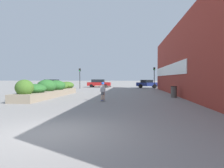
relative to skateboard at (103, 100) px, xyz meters
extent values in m
plane|color=gray|center=(-0.44, -8.76, -0.07)|extent=(300.00, 300.00, 0.00)
cube|color=maroon|center=(6.81, 2.79, 3.44)|extent=(0.60, 33.37, 7.02)
cube|color=white|center=(6.47, 10.50, 2.62)|extent=(0.06, 17.96, 1.20)
cube|color=gray|center=(-5.48, 3.46, 0.23)|extent=(1.77, 11.02, 0.60)
ellipsoid|color=#3D6623|center=(-5.55, -1.03, 0.97)|extent=(1.32, 1.22, 1.18)
ellipsoid|color=#286028|center=(-5.52, 0.42, 0.82)|extent=(1.78, 1.98, 0.78)
ellipsoid|color=#286028|center=(-5.49, 2.63, 0.96)|extent=(1.67, 1.89, 1.16)
ellipsoid|color=#286028|center=(-5.38, 4.59, 0.92)|extent=(1.86, 1.85, 1.07)
ellipsoid|color=#3D6623|center=(-5.45, 6.41, 0.78)|extent=(1.27, 1.17, 0.68)
ellipsoid|color=#3D6623|center=(-5.43, 8.01, 0.84)|extent=(1.70, 1.85, 0.85)
cube|color=navy|center=(0.00, 0.00, 0.02)|extent=(0.27, 0.66, 0.01)
cylinder|color=beige|center=(-0.04, 0.23, -0.04)|extent=(0.06, 0.07, 0.06)
cylinder|color=beige|center=(0.11, 0.21, -0.04)|extent=(0.06, 0.07, 0.06)
cylinder|color=beige|center=(-0.11, -0.21, -0.04)|extent=(0.06, 0.07, 0.06)
cylinder|color=beige|center=(0.04, -0.23, -0.04)|extent=(0.06, 0.07, 0.06)
cylinder|color=tan|center=(-0.07, 0.01, 0.33)|extent=(0.13, 0.13, 0.61)
cylinder|color=tan|center=(0.07, -0.01, 0.33)|extent=(0.13, 0.13, 0.61)
cube|color=#4C4C51|center=(0.00, 0.00, 0.53)|extent=(0.25, 0.21, 0.22)
cube|color=#B2B2B7|center=(0.00, 0.00, 0.88)|extent=(0.37, 0.23, 0.48)
cylinder|color=tan|center=(-0.39, 0.06, 1.06)|extent=(0.46, 0.15, 0.08)
cylinder|color=tan|center=(0.39, -0.06, 1.06)|extent=(0.46, 0.15, 0.08)
sphere|color=tan|center=(0.00, 0.00, 1.22)|extent=(0.20, 0.20, 0.20)
sphere|color=blue|center=(0.00, 0.00, 1.26)|extent=(0.23, 0.23, 0.23)
cylinder|color=#514C47|center=(5.90, 3.53, 0.41)|extent=(0.52, 0.52, 0.96)
cylinder|color=black|center=(5.90, 3.53, 0.92)|extent=(0.55, 0.55, 0.05)
cube|color=navy|center=(14.84, 23.67, 0.61)|extent=(3.90, 1.90, 0.74)
cube|color=black|center=(15.00, 23.67, 1.28)|extent=(2.15, 1.67, 0.60)
cylinder|color=black|center=(13.63, 22.77, 0.25)|extent=(0.64, 0.22, 0.64)
cylinder|color=black|center=(13.63, 24.57, 0.25)|extent=(0.64, 0.22, 0.64)
cylinder|color=black|center=(16.05, 22.77, 0.25)|extent=(0.64, 0.22, 0.64)
cylinder|color=black|center=(16.05, 24.57, 0.25)|extent=(0.64, 0.22, 0.64)
cube|color=slate|center=(-13.67, 23.18, 0.55)|extent=(4.52, 1.79, 0.61)
cube|color=black|center=(-13.49, 23.18, 1.15)|extent=(2.48, 1.58, 0.60)
cylinder|color=black|center=(-15.07, 22.33, 0.24)|extent=(0.63, 0.22, 0.63)
cylinder|color=black|center=(-15.07, 24.03, 0.24)|extent=(0.63, 0.22, 0.63)
cylinder|color=black|center=(-12.27, 22.33, 0.24)|extent=(0.63, 0.22, 0.63)
cylinder|color=black|center=(-12.27, 24.03, 0.24)|extent=(0.63, 0.22, 0.63)
cube|color=maroon|center=(-4.10, 23.64, 0.57)|extent=(4.43, 1.95, 0.66)
cube|color=black|center=(-4.27, 23.64, 1.18)|extent=(2.44, 1.71, 0.56)
cylinder|color=black|center=(-2.72, 24.56, 0.24)|extent=(0.63, 0.22, 0.63)
cylinder|color=black|center=(-2.72, 22.71, 0.24)|extent=(0.63, 0.22, 0.63)
cylinder|color=black|center=(-5.47, 24.56, 0.24)|extent=(0.63, 0.22, 0.63)
cylinder|color=black|center=(-5.47, 22.71, 0.24)|extent=(0.63, 0.22, 0.63)
cube|color=navy|center=(5.01, 21.76, 0.60)|extent=(4.00, 1.92, 0.63)
cube|color=black|center=(4.85, 21.76, 1.16)|extent=(2.20, 1.69, 0.48)
cylinder|color=black|center=(6.25, 22.67, 0.28)|extent=(0.71, 0.22, 0.71)
cylinder|color=black|center=(6.25, 20.85, 0.28)|extent=(0.71, 0.22, 0.71)
cylinder|color=black|center=(3.77, 22.67, 0.28)|extent=(0.71, 0.22, 0.71)
cylinder|color=black|center=(3.77, 20.85, 0.28)|extent=(0.71, 0.22, 0.71)
cylinder|color=black|center=(-6.51, 18.16, 1.40)|extent=(0.11, 0.11, 2.95)
cube|color=black|center=(-6.51, 18.16, 3.10)|extent=(0.28, 0.20, 0.45)
sphere|color=#2D2823|center=(-6.51, 18.04, 3.25)|extent=(0.15, 0.15, 0.15)
sphere|color=#2D2823|center=(-6.51, 18.04, 3.10)|extent=(0.15, 0.15, 0.15)
sphere|color=green|center=(-6.51, 18.04, 2.95)|extent=(0.15, 0.15, 0.15)
cylinder|color=black|center=(5.76, 17.62, 1.45)|extent=(0.11, 0.11, 3.04)
cube|color=black|center=(5.76, 17.62, 3.20)|extent=(0.28, 0.20, 0.45)
sphere|color=#2D2823|center=(5.76, 17.50, 3.35)|extent=(0.15, 0.15, 0.15)
sphere|color=#2D2823|center=(5.76, 17.50, 3.20)|extent=(0.15, 0.15, 0.15)
sphere|color=green|center=(5.76, 17.50, 3.05)|extent=(0.15, 0.15, 0.15)
camera|label=1|loc=(2.10, -14.70, 1.63)|focal=32.00mm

